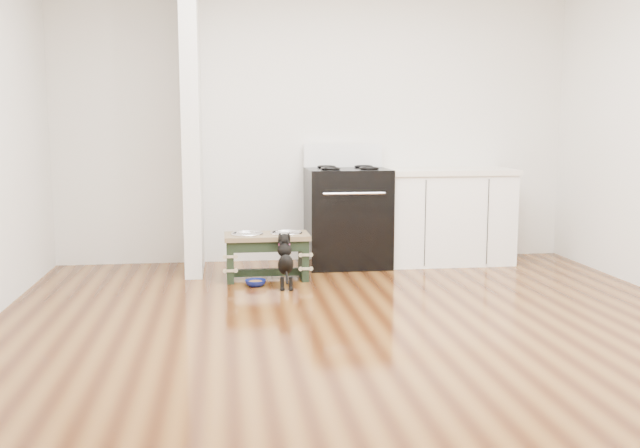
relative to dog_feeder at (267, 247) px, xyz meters
The scene contains 8 objects.
ground 1.74m from the dog_feeder, 71.53° to the right, with size 5.00×5.00×0.00m, color #3F1D0B.
room_shell 2.17m from the dog_feeder, 71.53° to the right, with size 5.00×5.00×5.00m.
partition_wall 1.33m from the dog_feeder, 143.17° to the left, with size 0.15×0.80×2.70m, color silver.
oven_range 0.97m from the dog_feeder, 33.83° to the left, with size 0.76×0.69×1.14m.
cabinet_run 1.86m from the dog_feeder, 17.24° to the left, with size 1.24×0.64×0.91m.
dog_feeder is the anchor object (origin of this frame).
puppy 0.36m from the dog_feeder, 68.85° to the right, with size 0.13×0.37×0.44m.
floor_bowl 0.38m from the dog_feeder, 113.77° to the right, with size 0.21×0.21×0.05m.
Camera 1 is at (-0.90, -4.43, 1.33)m, focal length 40.00 mm.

